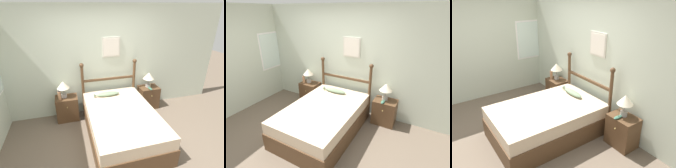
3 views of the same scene
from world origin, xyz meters
The scene contains 11 objects.
ground_plane centered at (0.00, 0.00, 0.00)m, with size 16.00×16.00×0.00m, color brown.
wall_back centered at (0.00, 1.73, 1.28)m, with size 6.40×0.08×2.55m.
bed centered at (0.22, 0.58, 0.29)m, with size 1.33×2.02×0.60m.
headboard centered at (0.22, 1.55, 0.75)m, with size 1.36×0.10×1.33m.
nightstand_left centered at (-0.82, 1.48, 0.29)m, with size 0.49×0.39×0.57m.
nightstand_right centered at (1.25, 1.48, 0.29)m, with size 0.49×0.39×0.57m.
table_lamp_left centered at (-0.85, 1.50, 0.86)m, with size 0.27×0.27×0.39m.
table_lamp_right centered at (1.23, 1.50, 0.86)m, with size 0.27×0.27×0.39m.
bottle centered at (-0.96, 1.41, 0.68)m, with size 0.07×0.07×0.24m.
model_boat centered at (1.22, 1.37, 0.60)m, with size 0.07×0.19×0.17m.
fish_pillow centered at (0.10, 1.26, 0.64)m, with size 0.58×0.15×0.09m.
Camera 2 is at (1.96, -1.97, 2.42)m, focal length 28.00 mm.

